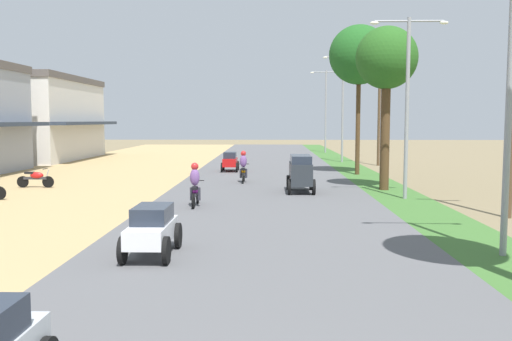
{
  "coord_description": "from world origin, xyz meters",
  "views": [
    {
      "loc": [
        0.15,
        -3.4,
        3.31
      ],
      "look_at": [
        -0.4,
        19.09,
        1.25
      ],
      "focal_mm": 38.59,
      "sensor_mm": 36.0,
      "label": 1
    }
  ],
  "objects_px": {
    "median_tree_third": "(359,55)",
    "car_van_charcoal": "(301,171)",
    "utility_pole_far": "(379,104)",
    "motorbike_ahead_third": "(243,168)",
    "median_tree_second": "(387,61)",
    "streetlamp_farthest": "(326,106)",
    "parked_motorbike_fifth": "(36,178)",
    "car_sedan_white": "(152,228)",
    "streetlamp_mid": "(407,95)",
    "streetlamp_far": "(343,101)",
    "motorbike_ahead_second": "(195,186)",
    "car_hatchback_red": "(230,161)",
    "streetlamp_near": "(511,65)"
  },
  "relations": [
    {
      "from": "car_hatchback_red",
      "to": "motorbike_ahead_second",
      "type": "height_order",
      "value": "motorbike_ahead_second"
    },
    {
      "from": "motorbike_ahead_third",
      "to": "car_van_charcoal",
      "type": "bearing_deg",
      "value": -54.4
    },
    {
      "from": "streetlamp_farthest",
      "to": "car_sedan_white",
      "type": "height_order",
      "value": "streetlamp_farthest"
    },
    {
      "from": "motorbike_ahead_second",
      "to": "streetlamp_farthest",
      "type": "bearing_deg",
      "value": 76.55
    },
    {
      "from": "motorbike_ahead_third",
      "to": "median_tree_second",
      "type": "bearing_deg",
      "value": -22.06
    },
    {
      "from": "streetlamp_near",
      "to": "motorbike_ahead_third",
      "type": "xyz_separation_m",
      "value": [
        -7.0,
        15.31,
        -3.75
      ]
    },
    {
      "from": "car_van_charcoal",
      "to": "car_hatchback_red",
      "type": "xyz_separation_m",
      "value": [
        -3.9,
        10.07,
        -0.28
      ]
    },
    {
      "from": "streetlamp_near",
      "to": "streetlamp_mid",
      "type": "bearing_deg",
      "value": 90.0
    },
    {
      "from": "utility_pole_far",
      "to": "motorbike_ahead_second",
      "type": "xyz_separation_m",
      "value": [
        -10.74,
        -19.91,
        -3.66
      ]
    },
    {
      "from": "utility_pole_far",
      "to": "motorbike_ahead_second",
      "type": "height_order",
      "value": "utility_pole_far"
    },
    {
      "from": "utility_pole_far",
      "to": "motorbike_ahead_third",
      "type": "bearing_deg",
      "value": -128.18
    },
    {
      "from": "car_hatchback_red",
      "to": "motorbike_ahead_third",
      "type": "distance_m",
      "value": 6.33
    },
    {
      "from": "streetlamp_mid",
      "to": "median_tree_third",
      "type": "bearing_deg",
      "value": 92.0
    },
    {
      "from": "utility_pole_far",
      "to": "motorbike_ahead_third",
      "type": "distance_m",
      "value": 15.5
    },
    {
      "from": "car_sedan_white",
      "to": "motorbike_ahead_second",
      "type": "relative_size",
      "value": 1.26
    },
    {
      "from": "streetlamp_near",
      "to": "car_van_charcoal",
      "type": "relative_size",
      "value": 3.28
    },
    {
      "from": "streetlamp_near",
      "to": "motorbike_ahead_second",
      "type": "distance_m",
      "value": 11.72
    },
    {
      "from": "motorbike_ahead_second",
      "to": "streetlamp_mid",
      "type": "bearing_deg",
      "value": 15.99
    },
    {
      "from": "streetlamp_near",
      "to": "streetlamp_farthest",
      "type": "xyz_separation_m",
      "value": [
        0.0,
        42.46,
        0.15
      ]
    },
    {
      "from": "streetlamp_mid",
      "to": "car_sedan_white",
      "type": "relative_size",
      "value": 3.28
    },
    {
      "from": "parked_motorbike_fifth",
      "to": "car_sedan_white",
      "type": "xyz_separation_m",
      "value": [
        8.49,
        -13.25,
        0.19
      ]
    },
    {
      "from": "parked_motorbike_fifth",
      "to": "streetlamp_near",
      "type": "height_order",
      "value": "streetlamp_near"
    },
    {
      "from": "median_tree_third",
      "to": "car_van_charcoal",
      "type": "bearing_deg",
      "value": -114.71
    },
    {
      "from": "streetlamp_mid",
      "to": "streetlamp_far",
      "type": "height_order",
      "value": "streetlamp_far"
    },
    {
      "from": "streetlamp_mid",
      "to": "streetlamp_far",
      "type": "xyz_separation_m",
      "value": [
        0.0,
        19.99,
        0.44
      ]
    },
    {
      "from": "streetlamp_far",
      "to": "car_sedan_white",
      "type": "bearing_deg",
      "value": -105.77
    },
    {
      "from": "streetlamp_farthest",
      "to": "car_sedan_white",
      "type": "relative_size",
      "value": 3.63
    },
    {
      "from": "streetlamp_near",
      "to": "streetlamp_mid",
      "type": "xyz_separation_m",
      "value": [
        0.0,
        9.65,
        -0.26
      ]
    },
    {
      "from": "parked_motorbike_fifth",
      "to": "car_sedan_white",
      "type": "relative_size",
      "value": 0.8
    },
    {
      "from": "utility_pole_far",
      "to": "motorbike_ahead_second",
      "type": "distance_m",
      "value": 22.92
    },
    {
      "from": "car_sedan_white",
      "to": "car_van_charcoal",
      "type": "relative_size",
      "value": 0.94
    },
    {
      "from": "motorbike_ahead_third",
      "to": "median_tree_third",
      "type": "bearing_deg",
      "value": 34.72
    },
    {
      "from": "streetlamp_near",
      "to": "car_sedan_white",
      "type": "height_order",
      "value": "streetlamp_near"
    },
    {
      "from": "car_van_charcoal",
      "to": "streetlamp_far",
      "type": "bearing_deg",
      "value": 76.86
    },
    {
      "from": "parked_motorbike_fifth",
      "to": "median_tree_third",
      "type": "bearing_deg",
      "value": 22.69
    },
    {
      "from": "motorbike_ahead_second",
      "to": "parked_motorbike_fifth",
      "type": "bearing_deg",
      "value": 146.02
    },
    {
      "from": "car_van_charcoal",
      "to": "car_hatchback_red",
      "type": "bearing_deg",
      "value": 111.16
    },
    {
      "from": "median_tree_third",
      "to": "streetlamp_near",
      "type": "xyz_separation_m",
      "value": [
        0.36,
        -19.91,
        -2.52
      ]
    },
    {
      "from": "car_sedan_white",
      "to": "parked_motorbike_fifth",
      "type": "bearing_deg",
      "value": 122.65
    },
    {
      "from": "median_tree_second",
      "to": "car_hatchback_red",
      "type": "xyz_separation_m",
      "value": [
        -7.88,
        8.95,
        -5.29
      ]
    },
    {
      "from": "streetlamp_near",
      "to": "motorbike_ahead_third",
      "type": "relative_size",
      "value": 4.39
    },
    {
      "from": "median_tree_third",
      "to": "motorbike_ahead_third",
      "type": "distance_m",
      "value": 10.23
    },
    {
      "from": "median_tree_second",
      "to": "median_tree_third",
      "type": "height_order",
      "value": "median_tree_third"
    },
    {
      "from": "car_hatchback_red",
      "to": "motorbike_ahead_second",
      "type": "bearing_deg",
      "value": -91.14
    },
    {
      "from": "median_tree_second",
      "to": "car_sedan_white",
      "type": "height_order",
      "value": "median_tree_second"
    },
    {
      "from": "median_tree_third",
      "to": "car_van_charcoal",
      "type": "distance_m",
      "value": 11.12
    },
    {
      "from": "median_tree_second",
      "to": "motorbike_ahead_third",
      "type": "height_order",
      "value": "median_tree_second"
    },
    {
      "from": "parked_motorbike_fifth",
      "to": "streetlamp_mid",
      "type": "relative_size",
      "value": 0.24
    },
    {
      "from": "streetlamp_farthest",
      "to": "car_van_charcoal",
      "type": "xyz_separation_m",
      "value": [
        -4.24,
        -30.99,
        -3.74
      ]
    },
    {
      "from": "median_tree_third",
      "to": "streetlamp_farthest",
      "type": "bearing_deg",
      "value": 89.09
    }
  ]
}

